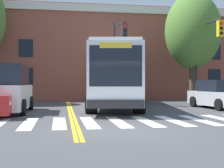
{
  "coord_description": "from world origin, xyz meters",
  "views": [
    {
      "loc": [
        -1.78,
        -9.87,
        1.5
      ],
      "look_at": [
        1.02,
        7.73,
        1.44
      ],
      "focal_mm": 50.0,
      "sensor_mm": 36.0,
      "label": 1
    }
  ],
  "objects_px": {
    "city_bus": "(115,77)",
    "traffic_light_near_corner": "(206,47)",
    "street_tree_curbside_large": "(193,31)",
    "traffic_light_overhead": "(118,48)",
    "car_white_near_lane": "(8,90)",
    "car_black_behind_bus": "(93,88)",
    "car_silver_far_lane": "(219,95)"
  },
  "relations": [
    {
      "from": "car_silver_far_lane",
      "to": "traffic_light_near_corner",
      "type": "xyz_separation_m",
      "value": [
        0.38,
        2.54,
        3.15
      ]
    },
    {
      "from": "city_bus",
      "to": "street_tree_curbside_large",
      "type": "distance_m",
      "value": 7.77
    },
    {
      "from": "car_black_behind_bus",
      "to": "traffic_light_overhead",
      "type": "height_order",
      "value": "traffic_light_overhead"
    },
    {
      "from": "car_white_near_lane",
      "to": "traffic_light_overhead",
      "type": "distance_m",
      "value": 8.62
    },
    {
      "from": "city_bus",
      "to": "traffic_light_overhead",
      "type": "bearing_deg",
      "value": 75.81
    },
    {
      "from": "car_silver_far_lane",
      "to": "car_black_behind_bus",
      "type": "height_order",
      "value": "car_black_behind_bus"
    },
    {
      "from": "car_black_behind_bus",
      "to": "traffic_light_near_corner",
      "type": "xyz_separation_m",
      "value": [
        6.67,
        -9.79,
        2.87
      ]
    },
    {
      "from": "city_bus",
      "to": "car_black_behind_bus",
      "type": "xyz_separation_m",
      "value": [
        -0.33,
        10.83,
        -0.84
      ]
    },
    {
      "from": "car_white_near_lane",
      "to": "street_tree_curbside_large",
      "type": "height_order",
      "value": "street_tree_curbside_large"
    },
    {
      "from": "car_white_near_lane",
      "to": "car_black_behind_bus",
      "type": "bearing_deg",
      "value": 67.07
    },
    {
      "from": "car_white_near_lane",
      "to": "car_silver_far_lane",
      "type": "distance_m",
      "value": 11.88
    },
    {
      "from": "traffic_light_near_corner",
      "to": "traffic_light_overhead",
      "type": "xyz_separation_m",
      "value": [
        -5.69,
        1.56,
        -0.02
      ]
    },
    {
      "from": "car_white_near_lane",
      "to": "car_black_behind_bus",
      "type": "xyz_separation_m",
      "value": [
        5.55,
        13.12,
        -0.09
      ]
    },
    {
      "from": "car_white_near_lane",
      "to": "car_silver_far_lane",
      "type": "bearing_deg",
      "value": 3.81
    },
    {
      "from": "city_bus",
      "to": "street_tree_curbside_large",
      "type": "bearing_deg",
      "value": 25.53
    },
    {
      "from": "street_tree_curbside_large",
      "to": "traffic_light_near_corner",
      "type": "bearing_deg",
      "value": -88.72
    },
    {
      "from": "city_bus",
      "to": "traffic_light_near_corner",
      "type": "height_order",
      "value": "traffic_light_near_corner"
    },
    {
      "from": "city_bus",
      "to": "traffic_light_overhead",
      "type": "xyz_separation_m",
      "value": [
        0.66,
        2.59,
        2.01
      ]
    },
    {
      "from": "traffic_light_near_corner",
      "to": "traffic_light_overhead",
      "type": "height_order",
      "value": "traffic_light_overhead"
    },
    {
      "from": "car_black_behind_bus",
      "to": "traffic_light_near_corner",
      "type": "distance_m",
      "value": 12.19
    },
    {
      "from": "city_bus",
      "to": "car_silver_far_lane",
      "type": "bearing_deg",
      "value": -14.15
    },
    {
      "from": "car_silver_far_lane",
      "to": "car_black_behind_bus",
      "type": "distance_m",
      "value": 13.85
    },
    {
      "from": "car_white_near_lane",
      "to": "traffic_light_near_corner",
      "type": "distance_m",
      "value": 12.97
    },
    {
      "from": "city_bus",
      "to": "car_silver_far_lane",
      "type": "relative_size",
      "value": 2.59
    },
    {
      "from": "car_white_near_lane",
      "to": "street_tree_curbside_large",
      "type": "relative_size",
      "value": 0.62
    },
    {
      "from": "car_silver_far_lane",
      "to": "car_white_near_lane",
      "type": "bearing_deg",
      "value": -176.19
    },
    {
      "from": "car_white_near_lane",
      "to": "car_black_behind_bus",
      "type": "distance_m",
      "value": 14.25
    },
    {
      "from": "car_silver_far_lane",
      "to": "car_black_behind_bus",
      "type": "bearing_deg",
      "value": 117.05
    },
    {
      "from": "car_silver_far_lane",
      "to": "traffic_light_near_corner",
      "type": "distance_m",
      "value": 4.07
    },
    {
      "from": "city_bus",
      "to": "traffic_light_near_corner",
      "type": "relative_size",
      "value": 2.12
    },
    {
      "from": "traffic_light_overhead",
      "to": "street_tree_curbside_large",
      "type": "xyz_separation_m",
      "value": [
        5.65,
        0.42,
        1.39
      ]
    },
    {
      "from": "car_silver_far_lane",
      "to": "street_tree_curbside_large",
      "type": "bearing_deg",
      "value": 85.8
    }
  ]
}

